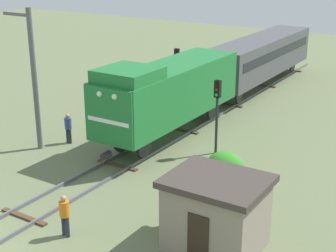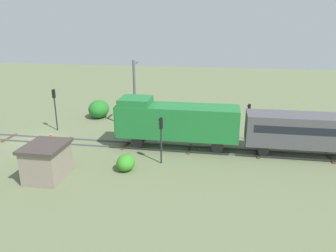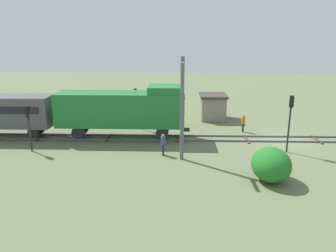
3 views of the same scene
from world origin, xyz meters
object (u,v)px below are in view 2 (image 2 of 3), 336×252
at_px(passenger_car_leading, 330,131).
at_px(worker_by_signal, 146,123).
at_px(traffic_signal_near, 55,102).
at_px(locomotive, 175,120).
at_px(relay_hut, 47,161).
at_px(traffic_signal_mid, 161,132).
at_px(traffic_signal_far, 249,115).
at_px(catenary_mast, 135,93).
at_px(worker_near_track, 52,141).

height_order(passenger_car_leading, worker_by_signal, passenger_car_leading).
bearing_deg(traffic_signal_near, locomotive, 76.63).
relative_size(passenger_car_leading, relay_hut, 4.00).
distance_m(passenger_car_leading, worker_by_signal, 17.62).
distance_m(passenger_car_leading, traffic_signal_mid, 14.42).
relative_size(locomotive, traffic_signal_near, 2.56).
xyz_separation_m(traffic_signal_far, worker_by_signal, (-0.60, -10.51, -1.58)).
height_order(traffic_signal_mid, worker_by_signal, traffic_signal_mid).
xyz_separation_m(traffic_signal_far, relay_hut, (11.10, -15.47, -1.18)).
bearing_deg(traffic_signal_mid, relay_hut, -62.85).
distance_m(traffic_signal_near, relay_hut, 11.85).
bearing_deg(locomotive, catenary_mast, -134.73).
xyz_separation_m(locomotive, traffic_signal_mid, (3.40, -0.67, 0.00)).
relative_size(locomotive, catenary_mast, 1.54).
bearing_deg(worker_by_signal, traffic_signal_near, 128.95).
xyz_separation_m(worker_near_track, worker_by_signal, (-6.60, 7.35, 0.00)).
relative_size(locomotive, traffic_signal_mid, 2.91).
distance_m(locomotive, catenary_mast, 7.30).
height_order(traffic_signal_far, relay_hut, traffic_signal_far).
bearing_deg(relay_hut, traffic_signal_near, -155.86).
relative_size(traffic_signal_mid, worker_by_signal, 2.34).
relative_size(locomotive, passenger_car_leading, 0.83).
relative_size(traffic_signal_near, worker_near_track, 2.66).
height_order(traffic_signal_near, traffic_signal_far, traffic_signal_near).
distance_m(catenary_mast, relay_hut, 13.32).
height_order(worker_near_track, catenary_mast, catenary_mast).
distance_m(locomotive, traffic_signal_far, 7.70).
bearing_deg(locomotive, traffic_signal_near, -103.37).
bearing_deg(locomotive, worker_near_track, -77.75).
height_order(traffic_signal_mid, traffic_signal_far, traffic_signal_mid).
height_order(worker_by_signal, relay_hut, relay_hut).
relative_size(locomotive, worker_by_signal, 6.82).
height_order(worker_by_signal, catenary_mast, catenary_mast).
bearing_deg(relay_hut, passenger_car_leading, 108.82).
relative_size(traffic_signal_mid, worker_near_track, 2.34).
bearing_deg(catenary_mast, locomotive, 45.27).
bearing_deg(locomotive, traffic_signal_far, 117.87).
xyz_separation_m(traffic_signal_mid, worker_by_signal, (-7.60, -3.03, -1.78)).
xyz_separation_m(worker_near_track, relay_hut, (5.10, 2.39, 0.40)).
xyz_separation_m(traffic_signal_far, worker_near_track, (6.00, -17.86, -1.58)).
bearing_deg(traffic_signal_far, catenary_mast, -97.01).
height_order(passenger_car_leading, catenary_mast, catenary_mast).
height_order(traffic_signal_near, catenary_mast, catenary_mast).
distance_m(locomotive, relay_hut, 11.54).
bearing_deg(traffic_signal_mid, traffic_signal_far, 133.10).
distance_m(traffic_signal_far, relay_hut, 19.08).
xyz_separation_m(locomotive, catenary_mast, (-5.07, -5.11, 1.23)).
xyz_separation_m(locomotive, traffic_signal_far, (-3.60, 6.81, -0.20)).
relative_size(traffic_signal_near, traffic_signal_mid, 1.14).
distance_m(traffic_signal_near, worker_near_track, 6.46).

